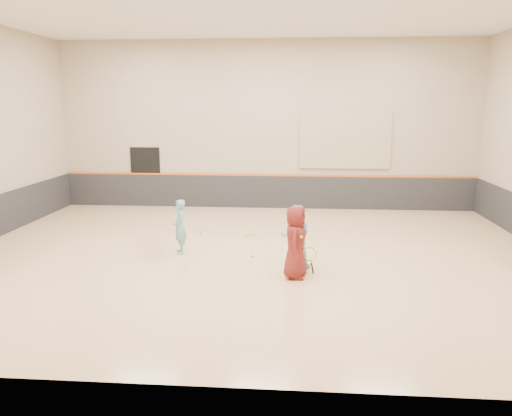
# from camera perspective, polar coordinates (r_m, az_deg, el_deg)

# --- Properties ---
(room) EXTENTS (15.04, 12.04, 6.22)m
(room) POSITION_cam_1_polar(r_m,az_deg,el_deg) (12.44, -0.44, -1.89)
(room) COLOR tan
(room) RESTS_ON ground
(wainscot_back) EXTENTS (14.90, 0.04, 1.20)m
(wainscot_back) POSITION_cam_1_polar(r_m,az_deg,el_deg) (18.32, 1.18, 1.86)
(wainscot_back) COLOR #232326
(wainscot_back) RESTS_ON floor
(accent_stripe) EXTENTS (14.90, 0.03, 0.06)m
(accent_stripe) POSITION_cam_1_polar(r_m,az_deg,el_deg) (18.21, 1.19, 3.78)
(accent_stripe) COLOR #D85914
(accent_stripe) RESTS_ON wall_back
(acoustic_panel) EXTENTS (3.20, 0.08, 2.00)m
(acoustic_panel) POSITION_cam_1_polar(r_m,az_deg,el_deg) (18.13, 10.15, 7.63)
(acoustic_panel) COLOR tan
(acoustic_panel) RESTS_ON wall_back
(doorway) EXTENTS (1.10, 0.05, 2.20)m
(doorway) POSITION_cam_1_polar(r_m,az_deg,el_deg) (19.05, -12.48, 3.49)
(doorway) COLOR black
(doorway) RESTS_ON floor
(girl) EXTENTS (0.50, 0.60, 1.39)m
(girl) POSITION_cam_1_polar(r_m,az_deg,el_deg) (12.86, -8.71, -2.12)
(girl) COLOR #65AEAF
(girl) RESTS_ON floor
(instructor) EXTENTS (0.76, 0.61, 1.49)m
(instructor) POSITION_cam_1_polar(r_m,az_deg,el_deg) (11.62, 4.54, -3.25)
(instructor) COLOR #8FBEDE
(instructor) RESTS_ON floor
(young_man) EXTENTS (0.61, 0.85, 1.62)m
(young_man) POSITION_cam_1_polar(r_m,az_deg,el_deg) (10.92, 4.54, -3.90)
(young_man) COLOR maroon
(young_man) RESTS_ON floor
(held_racket) EXTENTS (0.35, 0.35, 0.70)m
(held_racket) POSITION_cam_1_polar(r_m,az_deg,el_deg) (11.48, 6.17, -5.23)
(held_racket) COLOR #C1CF2D
(held_racket) RESTS_ON instructor
(spare_racket) EXTENTS (0.75, 0.75, 0.13)m
(spare_racket) POSITION_cam_1_polar(r_m,az_deg,el_deg) (14.41, -0.55, -3.05)
(spare_racket) COLOR #B5C82C
(spare_racket) RESTS_ON floor
(ball_under_racket) EXTENTS (0.07, 0.07, 0.07)m
(ball_under_racket) POSITION_cam_1_polar(r_m,az_deg,el_deg) (12.51, -0.40, -5.51)
(ball_under_racket) COLOR #BFCD2F
(ball_under_racket) RESTS_ON floor
(ball_in_hand) EXTENTS (0.07, 0.07, 0.07)m
(ball_in_hand) POSITION_cam_1_polar(r_m,az_deg,el_deg) (10.64, 5.20, -3.30)
(ball_in_hand) COLOR #CDE535
(ball_in_hand) RESTS_ON young_man
(ball_beside_spare) EXTENTS (0.07, 0.07, 0.07)m
(ball_beside_spare) POSITION_cam_1_polar(r_m,az_deg,el_deg) (14.79, -6.33, -2.86)
(ball_beside_spare) COLOR yellow
(ball_beside_spare) RESTS_ON floor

